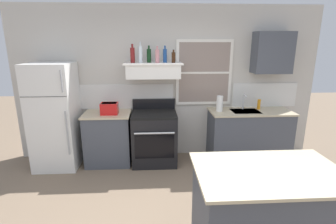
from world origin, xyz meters
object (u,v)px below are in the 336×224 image
refrigerator (55,116)px  stove_range (154,137)px  bottle_rose_pink (157,56)px  toaster (109,108)px  bottle_brown_stout (173,57)px  bottle_clear_tall (140,54)px  dish_soap_bottle (259,104)px  bottle_blue_liqueur (165,55)px  kitchen_island (265,212)px  paper_towel_roll (220,104)px  bottle_red_label_wine (133,55)px  bottle_dark_green_wine (149,55)px

refrigerator → stove_range: refrigerator is taller
bottle_rose_pink → toaster: bearing=-174.7°
toaster → bottle_brown_stout: bottle_brown_stout is taller
stove_range → bottle_clear_tall: (-0.21, 0.06, 1.42)m
stove_range → dish_soap_bottle: 1.96m
bottle_rose_pink → dish_soap_bottle: bearing=3.0°
bottle_clear_tall → bottle_blue_liqueur: bottle_clear_tall is taller
bottle_brown_stout → kitchen_island: 2.67m
bottle_rose_pink → bottle_brown_stout: size_ratio=1.26×
bottle_blue_liqueur → paper_towel_roll: size_ratio=1.02×
bottle_red_label_wine → paper_towel_roll: bottle_red_label_wine is taller
stove_range → bottle_red_label_wine: bearing=164.4°
refrigerator → toaster: size_ratio=5.92×
bottle_brown_stout → dish_soap_bottle: size_ratio=1.18×
refrigerator → bottle_clear_tall: size_ratio=5.25×
stove_range → bottle_dark_green_wine: 1.41m
paper_towel_roll → kitchen_island: 2.22m
stove_range → kitchen_island: stove_range is taller
toaster → stove_range: size_ratio=0.27×
bottle_rose_pink → kitchen_island: size_ratio=0.19×
bottle_blue_liqueur → bottle_rose_pink: bearing=-147.0°
stove_range → bottle_clear_tall: 1.44m
refrigerator → bottle_dark_green_wine: size_ratio=6.36×
refrigerator → toaster: refrigerator is taller
bottle_rose_pink → bottle_brown_stout: bearing=3.9°
paper_towel_roll → kitchen_island: paper_towel_roll is taller
toaster → bottle_dark_green_wine: 1.10m
refrigerator → bottle_brown_stout: bearing=2.4°
refrigerator → bottle_red_label_wine: 1.65m
bottle_red_label_wine → bottle_blue_liqueur: bearing=3.4°
toaster → paper_towel_roll: paper_towel_roll is taller
bottle_clear_tall → bottle_brown_stout: (0.54, -0.00, -0.05)m
toaster → kitchen_island: 2.81m
toaster → bottle_blue_liqueur: (0.94, 0.16, 0.85)m
stove_range → kitchen_island: bearing=-63.0°
bottle_brown_stout → refrigerator: bearing=-177.6°
bottle_dark_green_wine → kitchen_island: size_ratio=0.20×
bottle_dark_green_wine → bottle_rose_pink: size_ratio=1.03×
bottle_clear_tall → bottle_rose_pink: 0.28m
stove_range → bottle_rose_pink: size_ratio=4.05×
refrigerator → bottle_dark_green_wine: bearing=6.4°
bottle_red_label_wine → dish_soap_bottle: (2.22, 0.04, -0.87)m
bottle_blue_liqueur → kitchen_island: size_ratio=0.20×
refrigerator → stove_range: size_ratio=1.61×
kitchen_island → bottle_blue_liqueur: bearing=111.5°
bottle_blue_liqueur → paper_towel_roll: (0.94, -0.09, -0.82)m
stove_range → toaster: bearing=-177.4°
bottle_clear_tall → bottle_blue_liqueur: size_ratio=1.22×
bottle_blue_liqueur → bottle_red_label_wine: bearing=-176.6°
bottle_rose_pink → bottle_blue_liqueur: 0.15m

